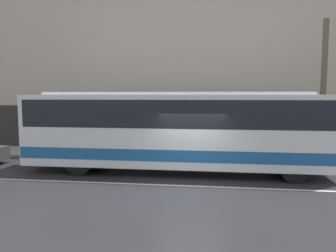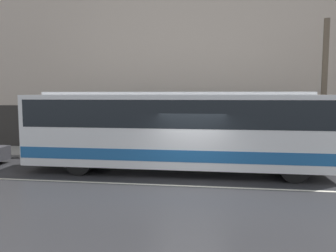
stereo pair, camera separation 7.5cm
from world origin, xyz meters
name	(u,v)px [view 2 (the right image)]	position (x,y,z in m)	size (l,w,h in m)	color
ground_plane	(190,186)	(0.00, 0.00, 0.00)	(60.00, 60.00, 0.00)	#262628
sidewalk	(198,156)	(0.00, 5.38, 0.06)	(60.00, 2.77, 0.13)	gray
building_facade	(200,62)	(0.00, 6.91, 4.94)	(60.00, 0.35, 10.24)	#B7A899
lane_stripe	(190,186)	(0.00, 0.00, 0.00)	(54.00, 0.14, 0.01)	beige
transit_bus	(175,127)	(-0.79, 2.06, 1.86)	(12.24, 2.51, 3.30)	white
utility_pole_near	(324,90)	(5.84, 4.88, 3.39)	(0.26, 0.26, 6.52)	brown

